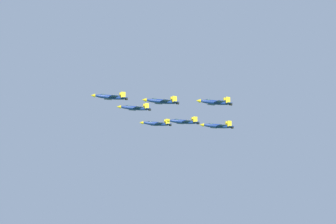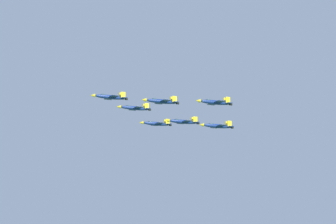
% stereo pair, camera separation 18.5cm
% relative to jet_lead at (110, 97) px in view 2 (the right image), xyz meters
% --- Properties ---
extents(jet_lead, '(14.11, 8.65, 2.96)m').
position_rel_jet_lead_xyz_m(jet_lead, '(0.00, 0.00, 0.00)').
color(jet_lead, navy).
extents(jet_left_wingman, '(14.15, 8.64, 2.97)m').
position_rel_jet_lead_xyz_m(jet_left_wingman, '(-15.23, 11.56, -2.61)').
color(jet_left_wingman, navy).
extents(jet_right_wingman, '(14.03, 8.57, 2.95)m').
position_rel_jet_lead_xyz_m(jet_right_wingman, '(-13.86, -13.17, -0.68)').
color(jet_right_wingman, navy).
extents(jet_left_outer, '(14.03, 8.59, 2.95)m').
position_rel_jet_lead_xyz_m(jet_left_outer, '(-30.46, 23.12, -3.99)').
color(jet_left_outer, navy).
extents(jet_right_outer, '(14.07, 8.55, 2.96)m').
position_rel_jet_lead_xyz_m(jet_right_outer, '(-27.72, -26.34, -3.82)').
color(jet_right_outer, navy).
extents(jet_slot_rear, '(14.04, 8.56, 2.95)m').
position_rel_jet_lead_xyz_m(jet_slot_rear, '(-29.09, -1.61, -6.86)').
color(jet_slot_rear, navy).
extents(jet_trailing, '(14.55, 8.85, 3.06)m').
position_rel_jet_lead_xyz_m(jet_trailing, '(-43.63, -2.41, -7.47)').
color(jet_trailing, navy).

